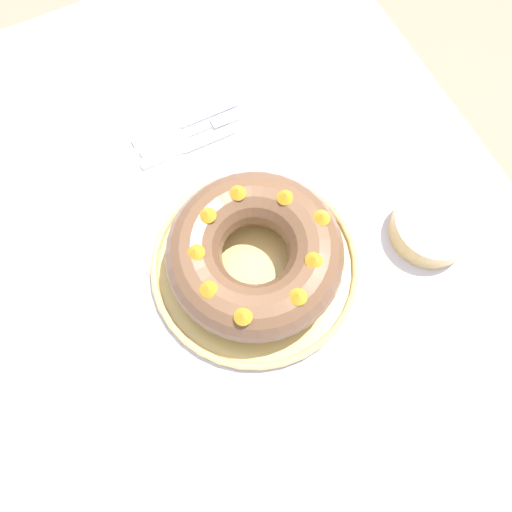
% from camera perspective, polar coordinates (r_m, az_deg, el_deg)
% --- Properties ---
extents(ground_plane, '(8.00, 8.00, 0.00)m').
position_cam_1_polar(ground_plane, '(1.58, -0.84, -10.49)').
color(ground_plane, gray).
extents(dining_table, '(1.36, 1.01, 0.76)m').
position_cam_1_polar(dining_table, '(0.92, -1.42, -3.66)').
color(dining_table, silver).
rests_on(dining_table, ground_plane).
extents(serving_dish, '(0.35, 0.35, 0.02)m').
position_cam_1_polar(serving_dish, '(0.83, 0.00, -1.27)').
color(serving_dish, tan).
rests_on(serving_dish, dining_table).
extents(bundt_cake, '(0.28, 0.28, 0.10)m').
position_cam_1_polar(bundt_cake, '(0.78, 0.00, 0.01)').
color(bundt_cake, brown).
rests_on(bundt_cake, serving_dish).
extents(fork, '(0.02, 0.20, 0.01)m').
position_cam_1_polar(fork, '(0.96, -6.58, 14.09)').
color(fork, white).
rests_on(fork, dining_table).
extents(serving_knife, '(0.02, 0.21, 0.01)m').
position_cam_1_polar(serving_knife, '(0.97, -8.91, 14.60)').
color(serving_knife, white).
rests_on(serving_knife, dining_table).
extents(cake_knife, '(0.02, 0.18, 0.01)m').
position_cam_1_polar(cake_knife, '(0.94, -8.53, 11.90)').
color(cake_knife, white).
rests_on(cake_knife, dining_table).
extents(side_bowl, '(0.14, 0.14, 0.05)m').
position_cam_1_polar(side_bowl, '(0.89, 19.51, 3.18)').
color(side_bowl, tan).
rests_on(side_bowl, dining_table).
extents(napkin, '(0.20, 0.17, 0.00)m').
position_cam_1_polar(napkin, '(0.80, 8.55, -22.43)').
color(napkin, white).
rests_on(napkin, dining_table).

